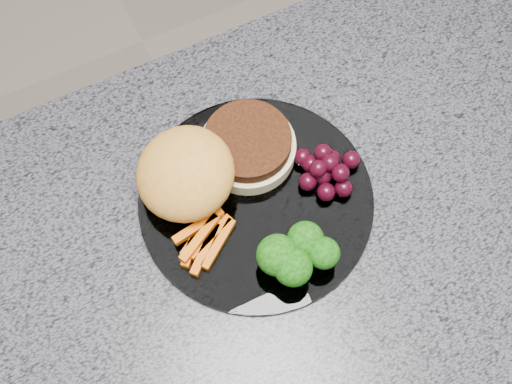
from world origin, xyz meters
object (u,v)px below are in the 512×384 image
plate (256,201)px  grape_bunch (327,170)px  burger (208,165)px  island_cabinet (330,324)px

plate → grape_bunch: bearing=-5.5°
plate → burger: (-0.03, 0.05, 0.03)m
island_cabinet → plate: 0.49m
island_cabinet → plate: (-0.10, 0.08, 0.47)m
plate → island_cabinet: bearing=-36.7°
burger → grape_bunch: size_ratio=2.81×
island_cabinet → grape_bunch: 0.50m
island_cabinet → burger: 0.53m
burger → grape_bunch: burger is taller
burger → grape_bunch: bearing=-43.6°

